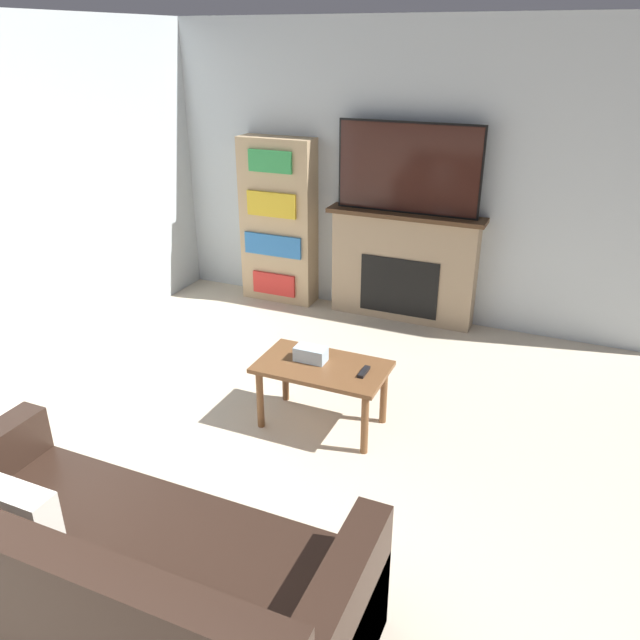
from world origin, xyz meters
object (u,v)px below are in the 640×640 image
coffee_table (322,374)px  bookshelf (278,222)px  fireplace (403,266)px  couch (121,589)px  tv (408,168)px

coffee_table → bookshelf: (-1.34, 1.99, 0.42)m
fireplace → couch: bearing=-91.5°
tv → bookshelf: tv is taller
couch → coffee_table: couch is taller
fireplace → bookshelf: 1.34m
fireplace → bookshelf: bearing=-179.0°
tv → coffee_table: tv is taller
tv → couch: bearing=-91.5°
couch → coffee_table: bearing=86.1°
fireplace → tv: bearing=-90.0°
tv → coffee_table: (0.03, -2.00, -1.05)m
couch → coffee_table: 1.95m
tv → couch: 4.11m
couch → bookshelf: 4.15m
couch → bookshelf: bearing=107.0°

